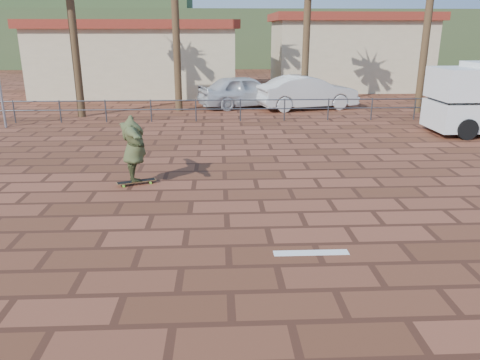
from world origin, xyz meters
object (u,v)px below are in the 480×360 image
(car_silver, at_px, (245,91))
(car_white, at_px, (307,92))
(longboard, at_px, (136,182))
(skateboarder, at_px, (134,149))

(car_silver, xyz_separation_m, car_white, (3.21, -0.72, 0.01))
(longboard, xyz_separation_m, car_silver, (3.63, 13.00, 0.76))
(skateboarder, height_order, car_white, skateboarder)
(longboard, height_order, car_silver, car_silver)
(longboard, xyz_separation_m, car_white, (6.83, 12.27, 0.77))
(car_silver, bearing_deg, skateboarder, 144.82)
(car_silver, distance_m, car_white, 3.29)
(longboard, height_order, skateboarder, skateboarder)
(skateboarder, height_order, car_silver, skateboarder)
(longboard, relative_size, car_silver, 0.21)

